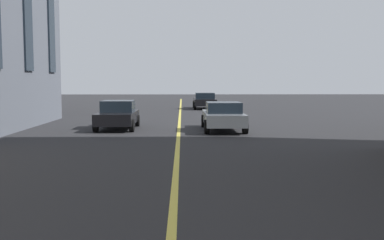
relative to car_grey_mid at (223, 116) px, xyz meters
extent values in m
cube|color=#D8C64C|center=(-2.42, 2.13, -0.70)|extent=(80.00, 0.16, 0.01)
cube|color=slate|center=(0.05, 0.00, -0.11)|extent=(4.40, 1.80, 0.55)
cube|color=#19232D|center=(-0.17, 0.00, 0.42)|extent=(1.85, 1.58, 0.50)
cylinder|color=black|center=(1.50, 0.86, -0.38)|extent=(0.64, 0.22, 0.64)
cylinder|color=black|center=(1.50, -0.86, -0.38)|extent=(0.64, 0.22, 0.64)
cylinder|color=black|center=(-1.40, 0.86, -0.38)|extent=(0.64, 0.22, 0.64)
cylinder|color=black|center=(-1.40, -0.86, -0.38)|extent=(0.64, 0.22, 0.64)
cube|color=black|center=(16.73, 0.06, -0.11)|extent=(4.40, 1.80, 0.55)
cube|color=#19232D|center=(16.51, 0.06, 0.42)|extent=(1.85, 1.58, 0.50)
cylinder|color=black|center=(18.18, 0.92, -0.38)|extent=(0.64, 0.22, 0.64)
cylinder|color=black|center=(18.18, -0.81, -0.38)|extent=(0.64, 0.22, 0.64)
cylinder|color=black|center=(15.28, 0.92, -0.38)|extent=(0.64, 0.22, 0.64)
cylinder|color=black|center=(15.28, -0.81, -0.38)|extent=(0.64, 0.22, 0.64)
cube|color=black|center=(0.76, 5.15, -0.13)|extent=(3.90, 1.75, 0.55)
cube|color=#19232D|center=(0.95, 5.15, 0.42)|extent=(1.64, 1.54, 0.55)
cylinder|color=black|center=(-0.53, 4.31, -0.40)|extent=(0.60, 0.21, 0.60)
cylinder|color=black|center=(-0.53, 5.99, -0.40)|extent=(0.60, 0.21, 0.60)
cylinder|color=black|center=(2.04, 4.31, -0.40)|extent=(0.60, 0.21, 0.60)
cylinder|color=black|center=(2.04, 5.99, -0.40)|extent=(0.60, 0.21, 0.60)
camera|label=1|loc=(-21.23, 1.95, 1.67)|focal=41.72mm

